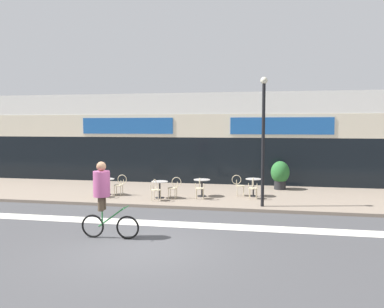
% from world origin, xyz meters
% --- Properties ---
extents(ground_plane, '(120.00, 120.00, 0.00)m').
position_xyz_m(ground_plane, '(0.00, 0.00, 0.00)').
color(ground_plane, '#424244').
extents(sidewalk_slab, '(40.00, 5.50, 0.12)m').
position_xyz_m(sidewalk_slab, '(0.00, 7.25, 0.06)').
color(sidewalk_slab, gray).
rests_on(sidewalk_slab, ground).
extents(storefront_facade, '(40.00, 4.06, 4.82)m').
position_xyz_m(storefront_facade, '(0.00, 11.96, 2.40)').
color(storefront_facade, silver).
rests_on(storefront_facade, ground).
extents(bike_lane_stripe, '(36.00, 0.70, 0.01)m').
position_xyz_m(bike_lane_stripe, '(0.00, 2.37, 0.00)').
color(bike_lane_stripe, silver).
rests_on(bike_lane_stripe, ground).
extents(bistro_table_0, '(0.69, 0.69, 0.70)m').
position_xyz_m(bistro_table_0, '(-3.57, 6.15, 0.62)').
color(bistro_table_0, black).
rests_on(bistro_table_0, sidewalk_slab).
extents(bistro_table_1, '(0.69, 0.69, 0.70)m').
position_xyz_m(bistro_table_1, '(-1.10, 5.87, 0.62)').
color(bistro_table_1, black).
rests_on(bistro_table_1, sidewalk_slab).
extents(bistro_table_2, '(0.70, 0.70, 0.73)m').
position_xyz_m(bistro_table_2, '(0.58, 6.55, 0.64)').
color(bistro_table_2, black).
rests_on(bistro_table_2, sidewalk_slab).
extents(bistro_table_3, '(0.67, 0.67, 0.76)m').
position_xyz_m(bistro_table_3, '(2.74, 6.98, 0.66)').
color(bistro_table_3, black).
rests_on(bistro_table_3, sidewalk_slab).
extents(cafe_chair_0_near, '(0.43, 0.59, 0.90)m').
position_xyz_m(cafe_chair_0_near, '(-3.57, 5.53, 0.64)').
color(cafe_chair_0_near, beige).
rests_on(cafe_chair_0_near, sidewalk_slab).
extents(cafe_chair_0_side, '(0.58, 0.42, 0.90)m').
position_xyz_m(cafe_chair_0_side, '(-2.95, 6.16, 0.64)').
color(cafe_chair_0_side, beige).
rests_on(cafe_chair_0_side, sidewalk_slab).
extents(cafe_chair_1_near, '(0.43, 0.59, 0.90)m').
position_xyz_m(cafe_chair_1_near, '(-1.10, 5.25, 0.64)').
color(cafe_chair_1_near, beige).
rests_on(cafe_chair_1_near, sidewalk_slab).
extents(cafe_chair_1_side, '(0.58, 0.41, 0.90)m').
position_xyz_m(cafe_chair_1_side, '(-0.47, 5.87, 0.64)').
color(cafe_chair_1_side, beige).
rests_on(cafe_chair_1_side, sidewalk_slab).
extents(cafe_chair_2_near, '(0.44, 0.59, 0.90)m').
position_xyz_m(cafe_chair_2_near, '(0.58, 5.93, 0.64)').
color(cafe_chair_2_near, beige).
rests_on(cafe_chair_2_near, sidewalk_slab).
extents(cafe_chair_3_near, '(0.43, 0.59, 0.90)m').
position_xyz_m(cafe_chair_3_near, '(2.73, 6.35, 0.64)').
color(cafe_chair_3_near, beige).
rests_on(cafe_chair_3_near, sidewalk_slab).
extents(cafe_chair_3_side, '(0.59, 0.42, 0.90)m').
position_xyz_m(cafe_chair_3_side, '(2.11, 6.97, 0.64)').
color(cafe_chair_3_side, beige).
rests_on(cafe_chair_3_side, sidewalk_slab).
extents(planter_pot, '(0.87, 0.87, 1.34)m').
position_xyz_m(planter_pot, '(3.94, 8.98, 0.85)').
color(planter_pot, '#232326').
rests_on(planter_pot, sidewalk_slab).
extents(lamp_post, '(0.26, 0.26, 4.79)m').
position_xyz_m(lamp_post, '(3.11, 5.03, 2.91)').
color(lamp_post, black).
rests_on(lamp_post, sidewalk_slab).
extents(cyclist_0, '(1.68, 0.50, 2.15)m').
position_xyz_m(cyclist_0, '(-1.26, 0.59, 1.28)').
color(cyclist_0, black).
rests_on(cyclist_0, ground).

